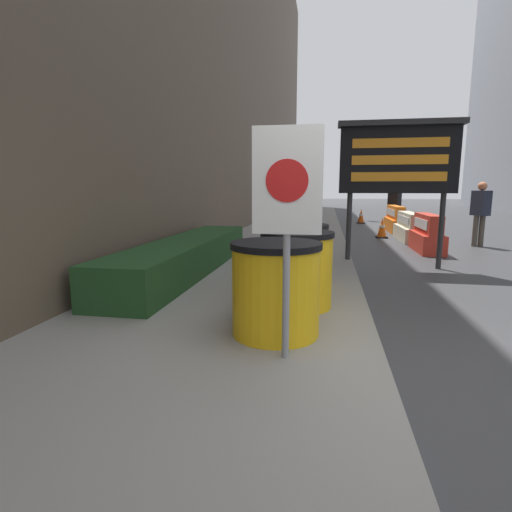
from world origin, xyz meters
TOP-DOWN VIEW (x-y plane):
  - ground_plane at (0.00, 0.00)m, footprint 120.00×120.00m
  - sidewalk_left at (-1.74, 0.00)m, footprint 3.47×56.00m
  - hedge_strip at (-2.87, 3.49)m, footprint 0.90×5.05m
  - barrel_drum_foreground at (-0.99, 0.79)m, footprint 0.87×0.87m
  - barrel_drum_middle at (-0.87, 1.77)m, footprint 0.87×0.87m
  - barrel_drum_back at (-0.93, 2.74)m, footprint 0.87×0.87m
  - warning_sign at (-0.84, 0.24)m, footprint 0.55×0.08m
  - message_board at (0.77, 5.18)m, footprint 2.28×0.36m
  - jersey_barrier_red_striped at (1.93, 7.43)m, footprint 0.54×1.68m
  - jersey_barrier_cream at (1.93, 9.67)m, footprint 0.58×2.15m
  - jersey_barrier_orange_near at (1.93, 12.20)m, footprint 0.51×2.18m
  - traffic_cone_near at (2.92, 14.01)m, footprint 0.33×0.33m
  - traffic_cone_mid at (1.00, 15.55)m, footprint 0.36×0.36m
  - traffic_cone_far at (1.21, 10.12)m, footprint 0.36×0.36m
  - traffic_light_near_curb at (0.63, 18.09)m, footprint 0.28×0.45m
  - pedestrian_worker at (3.49, 8.60)m, footprint 0.42×0.52m
  - pedestrian_passerby at (2.09, 13.63)m, footprint 0.52×0.51m

SIDE VIEW (x-z plane):
  - ground_plane at x=0.00m, z-range 0.00..0.00m
  - sidewalk_left at x=-1.74m, z-range 0.00..0.13m
  - traffic_cone_near at x=2.92m, z-range -0.01..0.58m
  - traffic_cone_far at x=1.21m, z-range -0.01..0.63m
  - traffic_cone_mid at x=1.00m, z-range -0.01..0.63m
  - jersey_barrier_cream at x=1.93m, z-range -0.05..0.78m
  - jersey_barrier_red_striped at x=1.93m, z-range -0.05..0.87m
  - jersey_barrier_orange_near at x=1.93m, z-range -0.05..0.87m
  - hedge_strip at x=-2.87m, z-range 0.13..0.68m
  - barrel_drum_foreground at x=-0.99m, z-range 0.14..1.04m
  - barrel_drum_middle at x=-0.87m, z-range 0.14..1.04m
  - barrel_drum_back at x=-0.93m, z-range 0.14..1.04m
  - pedestrian_worker at x=3.49m, z-range 0.16..1.87m
  - pedestrian_passerby at x=2.09m, z-range 0.16..1.89m
  - warning_sign at x=-0.84m, z-range 0.50..2.38m
  - message_board at x=0.77m, z-range 0.69..3.48m
  - traffic_light_near_curb at x=0.63m, z-range 0.94..5.19m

